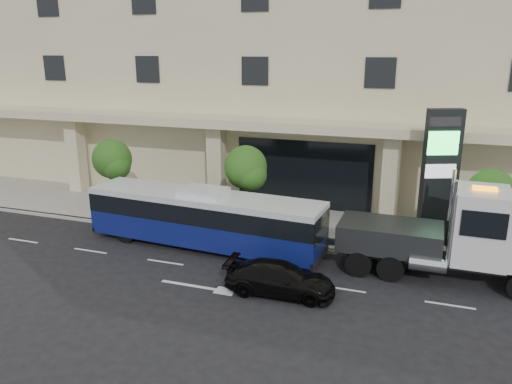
% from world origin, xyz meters
% --- Properties ---
extents(ground, '(120.00, 120.00, 0.00)m').
position_xyz_m(ground, '(0.00, 0.00, 0.00)').
color(ground, black).
rests_on(ground, ground).
extents(sidewalk, '(120.00, 6.00, 0.15)m').
position_xyz_m(sidewalk, '(0.00, 5.00, 0.07)').
color(sidewalk, gray).
rests_on(sidewalk, ground).
extents(curb, '(120.00, 0.30, 0.15)m').
position_xyz_m(curb, '(0.00, 2.00, 0.07)').
color(curb, gray).
rests_on(curb, ground).
extents(convention_center, '(60.00, 17.60, 20.00)m').
position_xyz_m(convention_center, '(-0.00, 15.42, 9.97)').
color(convention_center, '#C2B791').
rests_on(convention_center, ground).
extents(tree_left, '(2.27, 2.20, 4.22)m').
position_xyz_m(tree_left, '(-9.97, 3.59, 3.11)').
color(tree_left, '#422B19').
rests_on(tree_left, sidewalk).
extents(tree_mid, '(2.28, 2.20, 4.38)m').
position_xyz_m(tree_mid, '(-1.97, 3.59, 3.26)').
color(tree_mid, '#422B19').
rests_on(tree_mid, sidewalk).
extents(tree_right, '(2.10, 2.00, 4.04)m').
position_xyz_m(tree_right, '(9.53, 3.59, 3.04)').
color(tree_right, '#422B19').
rests_on(tree_right, sidewalk).
extents(city_bus, '(11.73, 3.25, 2.94)m').
position_xyz_m(city_bus, '(-3.07, 0.74, 1.49)').
color(city_bus, black).
rests_on(city_bus, ground).
extents(tow_truck, '(9.75, 2.58, 4.44)m').
position_xyz_m(tow_truck, '(8.08, 0.90, 1.83)').
color(tow_truck, '#2D3033').
rests_on(tow_truck, ground).
extents(black_sedan, '(4.37, 1.92, 1.25)m').
position_xyz_m(black_sedan, '(1.70, -2.64, 0.63)').
color(black_sedan, black).
rests_on(black_sedan, ground).
extents(signage_pylon, '(1.71, 1.15, 6.50)m').
position_xyz_m(signage_pylon, '(7.35, 4.36, 3.45)').
color(signage_pylon, black).
rests_on(signage_pylon, sidewalk).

